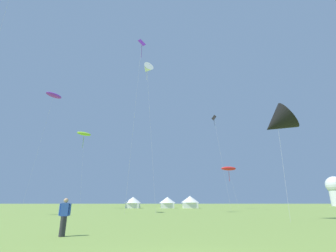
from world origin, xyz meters
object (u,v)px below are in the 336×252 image
(kite_purple_diamond, at_px, (141,47))
(festival_tent_left, at_px, (190,201))
(kite_white_delta, at_px, (147,69))
(observatory_dome, at_px, (336,189))
(festival_tent_center, at_px, (133,202))
(kite_purple_parafoil, at_px, (54,95))
(festival_tent_right, at_px, (167,202))
(kite_black_delta, at_px, (277,123))
(kite_red_parafoil, at_px, (229,169))
(kite_lime_parafoil, at_px, (84,134))
(kite_black_diamond, at_px, (215,122))
(person_spectator, at_px, (64,217))

(kite_purple_diamond, relative_size, festival_tent_left, 6.25)
(kite_white_delta, bearing_deg, kite_purple_diamond, 152.09)
(observatory_dome, bearing_deg, kite_white_delta, -139.78)
(festival_tent_center, bearing_deg, observatory_dome, 21.04)
(kite_purple_parafoil, distance_m, festival_tent_right, 39.78)
(festival_tent_center, bearing_deg, kite_white_delta, -79.99)
(kite_purple_parafoil, bearing_deg, festival_tent_right, 14.57)
(kite_purple_parafoil, distance_m, festival_tent_center, 33.89)
(kite_black_delta, height_order, observatory_dome, kite_black_delta)
(kite_white_delta, bearing_deg, kite_red_parafoil, 52.72)
(observatory_dome, bearing_deg, kite_purple_diamond, -140.56)
(festival_tent_right, relative_size, festival_tent_left, 0.91)
(kite_purple_parafoil, bearing_deg, kite_black_delta, -39.71)
(festival_tent_right, bearing_deg, kite_lime_parafoil, -162.63)
(kite_lime_parafoil, relative_size, festival_tent_center, 4.33)
(kite_purple_parafoil, bearing_deg, kite_black_diamond, -14.17)
(kite_black_delta, xyz_separation_m, festival_tent_left, (-4.82, 40.60, -7.43))
(festival_tent_left, height_order, observatory_dome, observatory_dome)
(festival_tent_center, height_order, observatory_dome, observatory_dome)
(kite_white_delta, distance_m, kite_black_delta, 22.56)
(kite_red_parafoil, xyz_separation_m, observatory_dome, (48.48, 32.27, -3.33))
(kite_black_delta, bearing_deg, kite_black_diamond, 92.73)
(festival_tent_right, bearing_deg, festival_tent_left, -0.00)
(kite_white_delta, distance_m, kite_purple_diamond, 4.77)
(person_spectator, bearing_deg, kite_white_delta, 85.16)
(kite_lime_parafoil, distance_m, observatory_dome, 91.70)
(kite_red_parafoil, bearing_deg, kite_lime_parafoil, -176.78)
(kite_purple_parafoil, relative_size, kite_black_diamond, 1.50)
(festival_tent_left, bearing_deg, kite_black_delta, -83.22)
(kite_red_parafoil, height_order, kite_white_delta, kite_white_delta)
(kite_black_delta, bearing_deg, kite_white_delta, 140.73)
(kite_purple_parafoil, bearing_deg, festival_tent_left, 12.24)
(kite_white_delta, relative_size, festival_tent_right, 5.53)
(kite_lime_parafoil, xyz_separation_m, festival_tent_right, (20.74, 6.49, -16.06))
(kite_red_parafoil, height_order, kite_black_delta, kite_black_delta)
(kite_white_delta, distance_m, festival_tent_left, 36.74)
(kite_lime_parafoil, distance_m, person_spectator, 49.49)
(kite_lime_parafoil, height_order, festival_tent_left, kite_lime_parafoil)
(festival_tent_center, xyz_separation_m, observatory_dome, (72.25, 27.79, 4.49))
(kite_purple_parafoil, height_order, kite_black_delta, kite_purple_parafoil)
(festival_tent_right, bearing_deg, kite_purple_diamond, -99.52)
(festival_tent_center, distance_m, festival_tent_right, 8.73)
(kite_red_parafoil, relative_size, festival_tent_left, 2.16)
(kite_purple_diamond, bearing_deg, festival_tent_right, 80.48)
(kite_white_delta, height_order, festival_tent_left, kite_white_delta)
(kite_white_delta, height_order, festival_tent_right, kite_white_delta)
(kite_lime_parafoil, height_order, kite_purple_diamond, kite_purple_diamond)
(festival_tent_right, xyz_separation_m, festival_tent_left, (5.77, -0.00, 0.14))
(kite_purple_diamond, bearing_deg, kite_black_delta, -38.52)
(kite_black_delta, xyz_separation_m, kite_purple_diamond, (-15.35, 12.22, 17.71))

